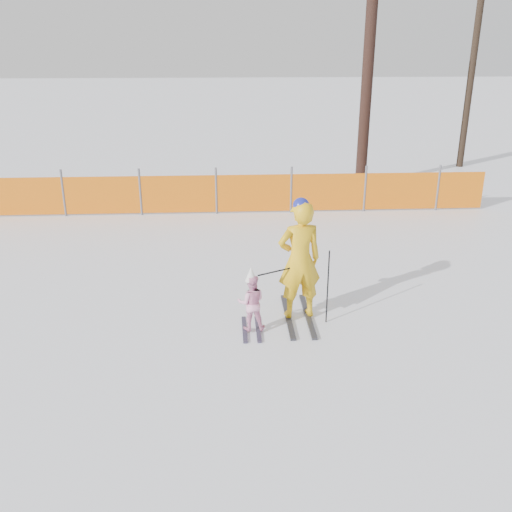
# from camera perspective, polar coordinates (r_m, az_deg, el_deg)

# --- Properties ---
(ground) EXTENTS (120.00, 120.00, 0.00)m
(ground) POSITION_cam_1_polar(r_m,az_deg,el_deg) (9.57, 0.17, -6.68)
(ground) COLOR white
(ground) RESTS_ON ground
(adult) EXTENTS (0.80, 1.61, 2.10)m
(adult) POSITION_cam_1_polar(r_m,az_deg,el_deg) (9.34, 4.37, -0.38)
(adult) COLOR black
(adult) RESTS_ON ground
(child) EXTENTS (0.45, 0.86, 1.12)m
(child) POSITION_cam_1_polar(r_m,az_deg,el_deg) (9.11, -0.48, -4.60)
(child) COLOR black
(child) RESTS_ON ground
(ski_poles) EXTENTS (1.17, 0.32, 1.28)m
(ski_poles) POSITION_cam_1_polar(r_m,az_deg,el_deg) (9.30, 5.44, -2.59)
(ski_poles) COLOR black
(ski_poles) RESTS_ON ground
(safety_fence) EXTENTS (17.28, 0.06, 1.25)m
(safety_fence) POSITION_cam_1_polar(r_m,az_deg,el_deg) (15.36, -9.35, 6.12)
(safety_fence) COLOR #595960
(safety_fence) RESTS_ON ground
(tree_trunks) EXTENTS (4.59, 2.98, 6.08)m
(tree_trunks) POSITION_cam_1_polar(r_m,az_deg,el_deg) (19.27, 14.41, 16.06)
(tree_trunks) COLOR black
(tree_trunks) RESTS_ON ground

